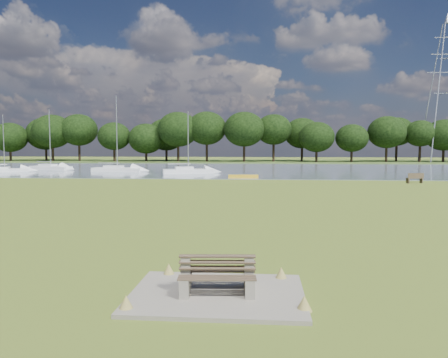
# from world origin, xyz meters

# --- Properties ---
(ground) EXTENTS (220.00, 220.00, 0.00)m
(ground) POSITION_xyz_m (0.00, 0.00, 0.00)
(ground) COLOR olive
(river) EXTENTS (220.00, 40.00, 0.10)m
(river) POSITION_xyz_m (0.00, 42.00, 0.00)
(river) COLOR slate
(river) RESTS_ON ground
(far_bank) EXTENTS (220.00, 20.00, 0.40)m
(far_bank) POSITION_xyz_m (0.00, 72.00, 0.00)
(far_bank) COLOR #4C6626
(far_bank) RESTS_ON ground
(concrete_pad) EXTENTS (4.20, 3.20, 0.10)m
(concrete_pad) POSITION_xyz_m (0.00, -14.00, 0.05)
(concrete_pad) COLOR gray
(concrete_pad) RESTS_ON ground
(bench_pair) EXTENTS (1.92, 1.22, 0.99)m
(bench_pair) POSITION_xyz_m (0.00, -14.00, 0.50)
(bench_pair) COLOR gray
(bench_pair) RESTS_ON concrete_pad
(riverbank_bench) EXTENTS (1.69, 0.83, 1.00)m
(riverbank_bench) POSITION_xyz_m (15.85, 18.89, 0.50)
(riverbank_bench) COLOR brown
(riverbank_bench) RESTS_ON ground
(kayak) EXTENTS (3.34, 0.92, 0.33)m
(kayak) POSITION_xyz_m (-0.88, 24.00, 0.22)
(kayak) COLOR gold
(kayak) RESTS_ON river
(pylon) EXTENTS (7.20, 5.04, 30.28)m
(pylon) POSITION_xyz_m (38.69, 70.00, 19.16)
(pylon) COLOR #9A9EAA
(pylon) RESTS_ON far_bank
(tree_line) EXTENTS (137.81, 8.75, 10.59)m
(tree_line) POSITION_xyz_m (-2.26, 68.00, 6.30)
(tree_line) COLOR black
(tree_line) RESTS_ON far_bank
(sailboat_0) EXTENTS (6.66, 3.61, 7.90)m
(sailboat_0) POSITION_xyz_m (-8.23, 30.57, 0.57)
(sailboat_0) COLOR white
(sailboat_0) RESTS_ON river
(sailboat_1) EXTENTS (6.87, 3.80, 8.80)m
(sailboat_1) POSITION_xyz_m (-29.76, 37.25, 0.56)
(sailboat_1) COLOR white
(sailboat_1) RESTS_ON river
(sailboat_2) EXTENTS (6.39, 3.92, 7.67)m
(sailboat_2) POSITION_xyz_m (-33.44, 31.66, 0.46)
(sailboat_2) COLOR white
(sailboat_2) RESTS_ON river
(sailboat_3) EXTENTS (7.11, 2.77, 10.30)m
(sailboat_3) POSITION_xyz_m (-18.60, 33.86, 0.56)
(sailboat_3) COLOR white
(sailboat_3) RESTS_ON river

